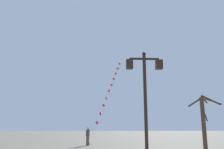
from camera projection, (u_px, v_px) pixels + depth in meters
ground_plane at (94, 147)px, 20.87m from camera, size 160.00×160.00×0.00m
twin_lantern_lamp_post at (145, 86)px, 9.86m from camera, size 1.55×0.28×4.92m
kite_train at (109, 92)px, 30.98m from camera, size 4.27×11.84×11.77m
kite_flyer at (88, 136)px, 22.49m from camera, size 0.34×0.63×1.71m
bare_tree at (204, 120)px, 16.82m from camera, size 2.28×1.61×4.04m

